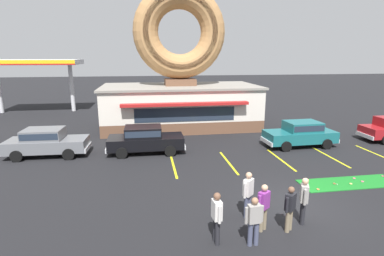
{
  "coord_description": "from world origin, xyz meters",
  "views": [
    {
      "loc": [
        -5.56,
        -9.85,
        5.61
      ],
      "look_at": [
        -3.23,
        5.0,
        2.0
      ],
      "focal_mm": 28.0,
      "sensor_mm": 36.0,
      "label": 1
    }
  ],
  "objects_px": {
    "golf_ball": "(337,184)",
    "pedestrian_crossing_woman": "(254,219)",
    "car_black": "(145,138)",
    "pedestrian_beanie_man": "(264,205)",
    "trash_bin": "(108,130)",
    "pedestrian_hooded_kid": "(290,207)",
    "car_teal": "(301,133)",
    "pedestrian_blue_sweater_man": "(304,198)",
    "pedestrian_leather_jacket_man": "(217,216)",
    "car_grey": "(46,141)",
    "pedestrian_clipboard_woman": "(248,192)"
  },
  "relations": [
    {
      "from": "pedestrian_hooded_kid",
      "to": "pedestrian_beanie_man",
      "type": "distance_m",
      "value": 0.85
    },
    {
      "from": "golf_ball",
      "to": "car_grey",
      "type": "xyz_separation_m",
      "value": [
        -14.03,
        6.36,
        0.82
      ]
    },
    {
      "from": "car_teal",
      "to": "pedestrian_leather_jacket_man",
      "type": "distance_m",
      "value": 11.95
    },
    {
      "from": "pedestrian_leather_jacket_man",
      "to": "trash_bin",
      "type": "distance_m",
      "value": 14.21
    },
    {
      "from": "golf_ball",
      "to": "pedestrian_crossing_woman",
      "type": "relative_size",
      "value": 0.03
    },
    {
      "from": "pedestrian_blue_sweater_man",
      "to": "pedestrian_leather_jacket_man",
      "type": "xyz_separation_m",
      "value": [
        -3.19,
        -0.65,
        0.01
      ]
    },
    {
      "from": "car_black",
      "to": "pedestrian_blue_sweater_man",
      "type": "bearing_deg",
      "value": -58.67
    },
    {
      "from": "pedestrian_leather_jacket_man",
      "to": "pedestrian_clipboard_woman",
      "type": "xyz_separation_m",
      "value": [
        1.46,
        1.35,
        0.01
      ]
    },
    {
      "from": "car_black",
      "to": "pedestrian_hooded_kid",
      "type": "xyz_separation_m",
      "value": [
        4.61,
        -9.06,
        -0.01
      ]
    },
    {
      "from": "car_teal",
      "to": "pedestrian_clipboard_woman",
      "type": "distance_m",
      "value": 9.98
    },
    {
      "from": "pedestrian_blue_sweater_man",
      "to": "trash_bin",
      "type": "height_order",
      "value": "pedestrian_blue_sweater_man"
    },
    {
      "from": "trash_bin",
      "to": "car_black",
      "type": "bearing_deg",
      "value": -57.44
    },
    {
      "from": "car_grey",
      "to": "car_black",
      "type": "distance_m",
      "value": 5.62
    },
    {
      "from": "car_grey",
      "to": "pedestrian_crossing_woman",
      "type": "xyz_separation_m",
      "value": [
        8.79,
        -9.92,
        -0.01
      ]
    },
    {
      "from": "car_grey",
      "to": "trash_bin",
      "type": "xyz_separation_m",
      "value": [
        3.02,
        3.77,
        -0.37
      ]
    },
    {
      "from": "pedestrian_beanie_man",
      "to": "pedestrian_crossing_woman",
      "type": "height_order",
      "value": "pedestrian_beanie_man"
    },
    {
      "from": "pedestrian_clipboard_woman",
      "to": "pedestrian_beanie_man",
      "type": "bearing_deg",
      "value": -76.76
    },
    {
      "from": "car_teal",
      "to": "pedestrian_crossing_woman",
      "type": "bearing_deg",
      "value": -124.95
    },
    {
      "from": "car_teal",
      "to": "car_black",
      "type": "relative_size",
      "value": 1.01
    },
    {
      "from": "pedestrian_beanie_man",
      "to": "pedestrian_crossing_woman",
      "type": "bearing_deg",
      "value": -129.35
    },
    {
      "from": "pedestrian_hooded_kid",
      "to": "pedestrian_leather_jacket_man",
      "type": "bearing_deg",
      "value": -173.62
    },
    {
      "from": "pedestrian_blue_sweater_man",
      "to": "pedestrian_leather_jacket_man",
      "type": "height_order",
      "value": "pedestrian_leather_jacket_man"
    },
    {
      "from": "pedestrian_hooded_kid",
      "to": "pedestrian_leather_jacket_man",
      "type": "height_order",
      "value": "pedestrian_leather_jacket_man"
    },
    {
      "from": "pedestrian_hooded_kid",
      "to": "pedestrian_leather_jacket_man",
      "type": "xyz_separation_m",
      "value": [
        -2.51,
        -0.28,
        0.07
      ]
    },
    {
      "from": "car_grey",
      "to": "trash_bin",
      "type": "bearing_deg",
      "value": 51.3
    },
    {
      "from": "pedestrian_beanie_man",
      "to": "car_grey",
      "type": "bearing_deg",
      "value": 135.59
    },
    {
      "from": "car_grey",
      "to": "pedestrian_clipboard_woman",
      "type": "height_order",
      "value": "pedestrian_clipboard_woman"
    },
    {
      "from": "golf_ball",
      "to": "car_teal",
      "type": "bearing_deg",
      "value": 77.0
    },
    {
      "from": "pedestrian_hooded_kid",
      "to": "car_teal",
      "type": "bearing_deg",
      "value": 59.79
    },
    {
      "from": "car_grey",
      "to": "pedestrian_leather_jacket_man",
      "type": "relative_size",
      "value": 2.76
    },
    {
      "from": "car_grey",
      "to": "pedestrian_clipboard_woman",
      "type": "xyz_separation_m",
      "value": [
        9.17,
        -8.29,
        0.07
      ]
    },
    {
      "from": "car_black",
      "to": "pedestrian_crossing_woman",
      "type": "distance_m",
      "value": 10.13
    },
    {
      "from": "pedestrian_crossing_woman",
      "to": "pedestrian_hooded_kid",
      "type": "bearing_deg",
      "value": 21.38
    },
    {
      "from": "pedestrian_clipboard_woman",
      "to": "car_teal",
      "type": "bearing_deg",
      "value": 51.49
    },
    {
      "from": "pedestrian_hooded_kid",
      "to": "pedestrian_blue_sweater_man",
      "type": "bearing_deg",
      "value": 28.71
    },
    {
      "from": "pedestrian_beanie_man",
      "to": "pedestrian_crossing_woman",
      "type": "distance_m",
      "value": 0.94
    },
    {
      "from": "pedestrian_crossing_woman",
      "to": "trash_bin",
      "type": "height_order",
      "value": "pedestrian_crossing_woman"
    },
    {
      "from": "golf_ball",
      "to": "pedestrian_clipboard_woman",
      "type": "xyz_separation_m",
      "value": [
        -4.86,
        -1.93,
        0.89
      ]
    },
    {
      "from": "car_black",
      "to": "trash_bin",
      "type": "xyz_separation_m",
      "value": [
        -2.59,
        4.06,
        -0.37
      ]
    },
    {
      "from": "car_black",
      "to": "pedestrian_clipboard_woman",
      "type": "bearing_deg",
      "value": -65.98
    },
    {
      "from": "pedestrian_leather_jacket_man",
      "to": "trash_bin",
      "type": "bearing_deg",
      "value": 109.31
    },
    {
      "from": "pedestrian_hooded_kid",
      "to": "golf_ball",
      "type": "bearing_deg",
      "value": 38.21
    },
    {
      "from": "car_black",
      "to": "trash_bin",
      "type": "distance_m",
      "value": 4.83
    },
    {
      "from": "golf_ball",
      "to": "pedestrian_beanie_man",
      "type": "xyz_separation_m",
      "value": [
        -4.65,
        -2.84,
        0.84
      ]
    },
    {
      "from": "car_teal",
      "to": "trash_bin",
      "type": "relative_size",
      "value": 4.72
    },
    {
      "from": "car_teal",
      "to": "pedestrian_crossing_woman",
      "type": "distance_m",
      "value": 11.51
    },
    {
      "from": "pedestrian_hooded_kid",
      "to": "car_black",
      "type": "bearing_deg",
      "value": 116.97
    },
    {
      "from": "car_black",
      "to": "pedestrian_leather_jacket_man",
      "type": "height_order",
      "value": "pedestrian_leather_jacket_man"
    },
    {
      "from": "car_grey",
      "to": "pedestrian_clipboard_woman",
      "type": "distance_m",
      "value": 12.37
    },
    {
      "from": "car_grey",
      "to": "pedestrian_crossing_woman",
      "type": "distance_m",
      "value": 13.25
    }
  ]
}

